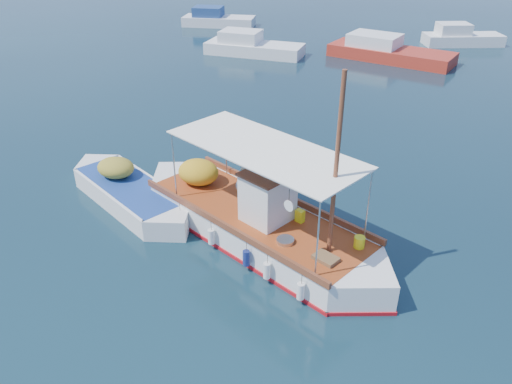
% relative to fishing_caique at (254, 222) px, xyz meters
% --- Properties ---
extents(ground, '(160.00, 160.00, 0.00)m').
position_rel_fishing_caique_xyz_m(ground, '(0.76, 0.44, -0.54)').
color(ground, black).
rests_on(ground, ground).
extents(fishing_caique, '(9.44, 5.07, 6.12)m').
position_rel_fishing_caique_xyz_m(fishing_caique, '(0.00, 0.00, 0.00)').
color(fishing_caique, white).
rests_on(fishing_caique, ground).
extents(dinghy, '(6.11, 3.60, 1.62)m').
position_rel_fishing_caique_xyz_m(dinghy, '(-4.90, 0.10, -0.20)').
color(dinghy, white).
rests_on(dinghy, ground).
extents(bg_boat_nw, '(7.05, 3.06, 1.80)m').
position_rel_fishing_caique_xyz_m(bg_boat_nw, '(-9.65, 20.47, -0.04)').
color(bg_boat_nw, silver).
rests_on(bg_boat_nw, ground).
extents(bg_boat_n, '(8.65, 4.06, 1.80)m').
position_rel_fishing_caique_xyz_m(bg_boat_n, '(-0.64, 23.07, -0.04)').
color(bg_boat_n, '#A42A1B').
rests_on(bg_boat_n, ground).
extents(bg_boat_far_w, '(6.58, 3.82, 1.80)m').
position_rel_fishing_caique_xyz_m(bg_boat_far_w, '(-16.62, 28.14, -0.04)').
color(bg_boat_far_w, silver).
rests_on(bg_boat_far_w, ground).
extents(bg_boat_far_n, '(6.03, 4.38, 1.80)m').
position_rel_fishing_caique_xyz_m(bg_boat_far_n, '(3.56, 29.59, -0.04)').
color(bg_boat_far_n, silver).
rests_on(bg_boat_far_n, ground).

